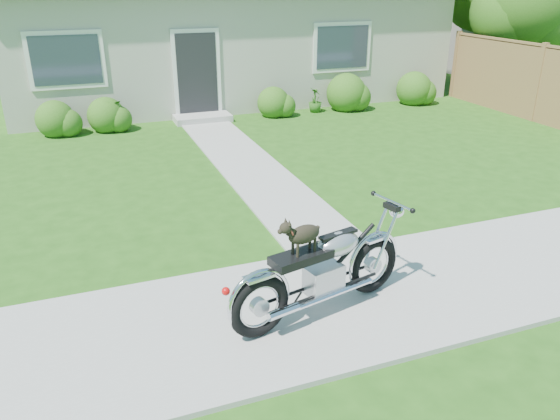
{
  "coord_description": "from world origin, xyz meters",
  "views": [
    {
      "loc": [
        -4.43,
        -4.68,
        3.36
      ],
      "look_at": [
        -2.29,
        1.0,
        0.75
      ],
      "focal_mm": 35.0,
      "sensor_mm": 36.0,
      "label": 1
    }
  ],
  "objects_px": {
    "fence": "(539,83)",
    "motorcycle_with_dog": "(324,269)",
    "tree_near": "(532,4)",
    "potted_plant_left": "(111,115)",
    "house": "(222,20)",
    "potted_plant_right": "(315,100)"
  },
  "relations": [
    {
      "from": "potted_plant_right",
      "to": "motorcycle_with_dog",
      "type": "xyz_separation_m",
      "value": [
        -3.81,
        -8.74,
        0.22
      ]
    },
    {
      "from": "house",
      "to": "tree_near",
      "type": "distance_m",
      "value": 8.81
    },
    {
      "from": "tree_near",
      "to": "potted_plant_right",
      "type": "bearing_deg",
      "value": 174.53
    },
    {
      "from": "potted_plant_right",
      "to": "house",
      "type": "bearing_deg",
      "value": 114.33
    },
    {
      "from": "potted_plant_left",
      "to": "motorcycle_with_dog",
      "type": "distance_m",
      "value": 8.86
    },
    {
      "from": "house",
      "to": "potted_plant_left",
      "type": "height_order",
      "value": "house"
    },
    {
      "from": "potted_plant_left",
      "to": "tree_near",
      "type": "bearing_deg",
      "value": -2.98
    },
    {
      "from": "potted_plant_right",
      "to": "motorcycle_with_dog",
      "type": "height_order",
      "value": "motorcycle_with_dog"
    },
    {
      "from": "fence",
      "to": "tree_near",
      "type": "height_order",
      "value": "tree_near"
    },
    {
      "from": "fence",
      "to": "tree_near",
      "type": "bearing_deg",
      "value": 55.47
    },
    {
      "from": "potted_plant_right",
      "to": "motorcycle_with_dog",
      "type": "relative_size",
      "value": 0.3
    },
    {
      "from": "tree_near",
      "to": "potted_plant_left",
      "type": "distance_m",
      "value": 11.75
    },
    {
      "from": "potted_plant_left",
      "to": "potted_plant_right",
      "type": "distance_m",
      "value": 5.26
    },
    {
      "from": "tree_near",
      "to": "potted_plant_left",
      "type": "xyz_separation_m",
      "value": [
        -11.52,
        0.6,
        -2.27
      ]
    },
    {
      "from": "fence",
      "to": "motorcycle_with_dog",
      "type": "relative_size",
      "value": 3.02
    },
    {
      "from": "fence",
      "to": "potted_plant_right",
      "type": "height_order",
      "value": "fence"
    },
    {
      "from": "fence",
      "to": "potted_plant_right",
      "type": "distance_m",
      "value": 5.54
    },
    {
      "from": "motorcycle_with_dog",
      "to": "house",
      "type": "bearing_deg",
      "value": 66.35
    },
    {
      "from": "house",
      "to": "potted_plant_right",
      "type": "bearing_deg",
      "value": -65.67
    },
    {
      "from": "house",
      "to": "potted_plant_left",
      "type": "xyz_separation_m",
      "value": [
        -3.7,
        -3.44,
        -1.79
      ]
    },
    {
      "from": "house",
      "to": "fence",
      "type": "height_order",
      "value": "house"
    },
    {
      "from": "motorcycle_with_dog",
      "to": "potted_plant_right",
      "type": "bearing_deg",
      "value": 53.26
    }
  ]
}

